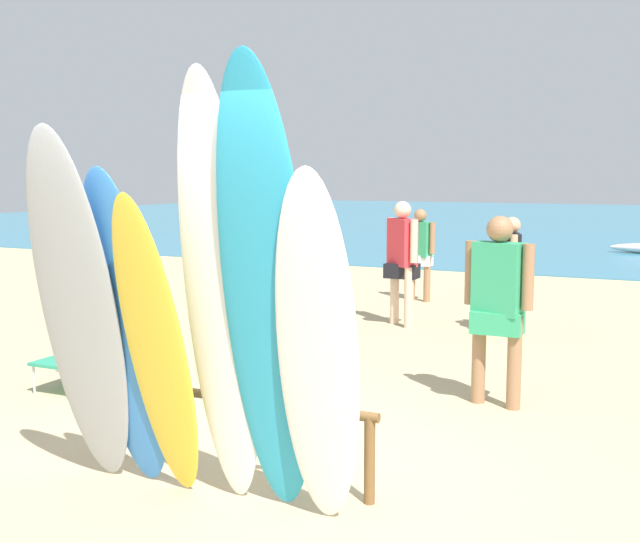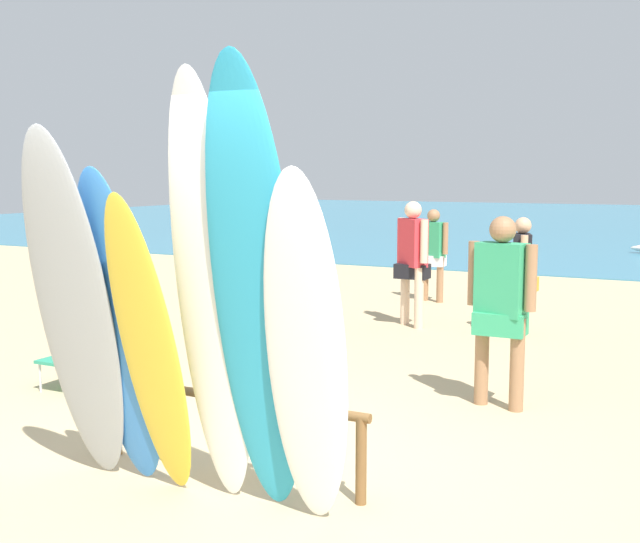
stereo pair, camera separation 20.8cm
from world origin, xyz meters
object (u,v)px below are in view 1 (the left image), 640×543
surfboard_white_5 (318,352)px  beachgoer_near_rack (498,297)px  beachgoer_by_water (420,248)px  beach_chair_blue (78,344)px  surfboard_yellow_2 (157,350)px  beachgoer_midbeach (402,255)px  surfboard_teal_4 (266,295)px  beach_chair_red (124,323)px  surfboard_white_3 (220,295)px  surfboard_rack (234,414)px  surfboard_blue_1 (125,332)px  surfboard_grey_0 (79,312)px  beachgoer_strolling (511,267)px

surfboard_white_5 → beachgoer_near_rack: size_ratio=1.26×
beachgoer_near_rack → beachgoer_by_water: bearing=126.7°
surfboard_white_5 → beach_chair_blue: size_ratio=2.60×
surfboard_yellow_2 → beachgoer_midbeach: bearing=101.0°
surfboard_teal_4 → beachgoer_near_rack: 3.07m
surfboard_teal_4 → beach_chair_red: surfboard_teal_4 is taller
beachgoer_midbeach → surfboard_white_3: bearing=-44.5°
surfboard_rack → beach_chair_red: 3.73m
surfboard_blue_1 → surfboard_white_5: surfboard_blue_1 is taller
surfboard_teal_4 → surfboard_white_5: surfboard_teal_4 is taller
surfboard_rack → surfboard_grey_0: bearing=-143.6°
surfboard_blue_1 → surfboard_white_5: size_ratio=1.00×
surfboard_teal_4 → beachgoer_near_rack: size_ratio=1.63×
surfboard_yellow_2 → beach_chair_blue: size_ratio=2.45×
surfboard_blue_1 → beach_chair_red: 3.76m
surfboard_yellow_2 → surfboard_white_3: bearing=16.6°
surfboard_white_5 → beachgoer_by_water: surfboard_white_5 is taller
beachgoer_near_rack → beach_chair_red: beachgoer_near_rack is taller
surfboard_rack → beachgoer_near_rack: size_ratio=1.23×
surfboard_white_5 → surfboard_blue_1: bearing=174.5°
surfboard_white_3 → beachgoer_by_water: size_ratio=1.80×
surfboard_blue_1 → beachgoer_strolling: bearing=82.0°
beach_chair_red → beach_chair_blue: 1.10m
surfboard_blue_1 → beachgoer_strolling: (1.19, 6.14, -0.18)m
beach_chair_blue → surfboard_white_5: bearing=-28.1°
beachgoer_by_water → beach_chair_blue: 6.64m
surfboard_white_5 → surfboard_yellow_2: bearing=178.4°
surfboard_yellow_2 → beach_chair_red: bearing=137.7°
surfboard_yellow_2 → surfboard_white_5: (1.07, 0.06, 0.07)m
surfboard_rack → beach_chair_red: beach_chair_red is taller
surfboard_blue_1 → surfboard_yellow_2: bearing=-11.1°
beachgoer_near_rack → beach_chair_blue: beachgoer_near_rack is taller
surfboard_rack → surfboard_white_3: 1.02m
surfboard_blue_1 → beachgoer_by_water: (-0.73, 8.31, -0.20)m
beachgoer_strolling → beach_chair_blue: beachgoer_strolling is taller
surfboard_white_5 → beach_chair_red: 4.74m
surfboard_rack → beach_chair_red: bearing=140.0°
beachgoer_near_rack → beach_chair_red: bearing=-167.0°
beachgoer_near_rack → surfboard_white_5: bearing=-85.0°
surfboard_teal_4 → surfboard_grey_0: bearing=179.5°
surfboard_teal_4 → surfboard_white_5: bearing=-0.2°
beachgoer_by_water → beachgoer_near_rack: bearing=132.8°
surfboard_rack → surfboard_yellow_2: (-0.22, -0.55, 0.53)m
surfboard_rack → beachgoer_strolling: size_ratio=1.37×
surfboard_white_3 → beachgoer_midbeach: size_ratio=1.59×
beach_chair_red → surfboard_white_5: bearing=-26.7°
beachgoer_strolling → beachgoer_midbeach: bearing=71.6°
surfboard_white_3 → beach_chair_red: size_ratio=3.24×
surfboard_rack → beachgoer_near_rack: bearing=63.7°
surfboard_white_3 → surfboard_white_5: surfboard_white_3 is taller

